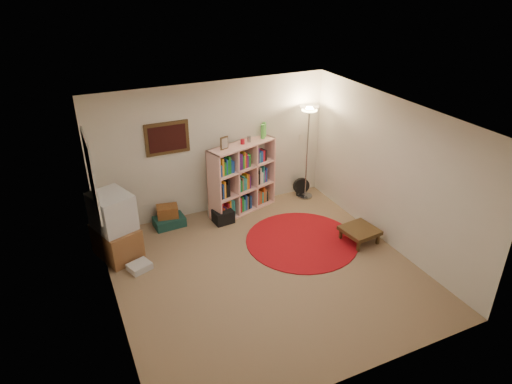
# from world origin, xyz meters

# --- Properties ---
(room) EXTENTS (4.54, 4.54, 2.54)m
(room) POSITION_xyz_m (-0.05, 0.05, 1.26)
(room) COLOR #82674C
(room) RESTS_ON ground
(bookshelf) EXTENTS (1.42, 0.79, 1.64)m
(bookshelf) POSITION_xyz_m (0.43, 1.98, 0.66)
(bookshelf) COLOR #FFB7AA
(bookshelf) RESTS_ON ground
(floor_lamp) EXTENTS (0.37, 0.37, 1.91)m
(floor_lamp) POSITION_xyz_m (1.84, 1.95, 1.58)
(floor_lamp) COLOR gray
(floor_lamp) RESTS_ON ground
(floor_fan) EXTENTS (0.35, 0.21, 0.39)m
(floor_fan) POSITION_xyz_m (1.79, 2.03, 0.20)
(floor_fan) COLOR black
(floor_fan) RESTS_ON ground
(tv_stand) EXTENTS (0.77, 0.91, 1.13)m
(tv_stand) POSITION_xyz_m (-2.02, 1.41, 0.55)
(tv_stand) COLOR brown
(tv_stand) RESTS_ON ground
(dvd_box) EXTENTS (0.40, 0.37, 0.11)m
(dvd_box) POSITION_xyz_m (-1.79, 0.88, 0.06)
(dvd_box) COLOR silver
(dvd_box) RESTS_ON ground
(suitcase) EXTENTS (0.57, 0.38, 0.18)m
(suitcase) POSITION_xyz_m (-1.01, 1.99, 0.09)
(suitcase) COLOR #153B35
(suitcase) RESTS_ON ground
(wicker_basket) EXTENTS (0.42, 0.33, 0.21)m
(wicker_basket) POSITION_xyz_m (-1.02, 2.02, 0.28)
(wicker_basket) COLOR brown
(wicker_basket) RESTS_ON suitcase
(duffel_bag) EXTENTS (0.38, 0.32, 0.24)m
(duffel_bag) POSITION_xyz_m (-0.06, 1.70, 0.12)
(duffel_bag) COLOR black
(duffel_bag) RESTS_ON ground
(paper_towel) EXTENTS (0.15, 0.15, 0.24)m
(paper_towel) POSITION_xyz_m (-0.20, 2.00, 0.12)
(paper_towel) COLOR white
(paper_towel) RESTS_ON ground
(red_rug) EXTENTS (1.94, 1.94, 0.02)m
(red_rug) POSITION_xyz_m (0.94, 0.52, 0.01)
(red_rug) COLOR maroon
(red_rug) RESTS_ON ground
(side_table) EXTENTS (0.62, 0.62, 0.26)m
(side_table) POSITION_xyz_m (1.83, 0.10, 0.21)
(side_table) COLOR #3D2915
(side_table) RESTS_ON ground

